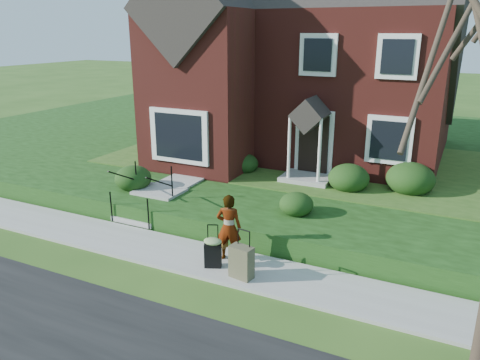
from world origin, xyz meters
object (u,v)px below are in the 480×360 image
Objects in this scene: woman at (229,227)px; suitcase_black at (213,251)px; suitcase_olive at (241,262)px; front_steps at (151,201)px.

suitcase_black is (-0.15, -0.52, -0.41)m from woman.
woman is 1.04m from suitcase_olive.
front_steps is at bearing 124.78° from suitcase_black.
woman is at bearing 51.20° from suitcase_black.
woman is at bearing -24.56° from front_steps.
woman is 1.57× the size of suitcase_black.
suitcase_olive is at bearing -33.63° from suitcase_black.
front_steps is 3.81m from woman.
suitcase_black is at bearing -32.47° from front_steps.
suitcase_black is (3.29, -2.10, 0.01)m from front_steps.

